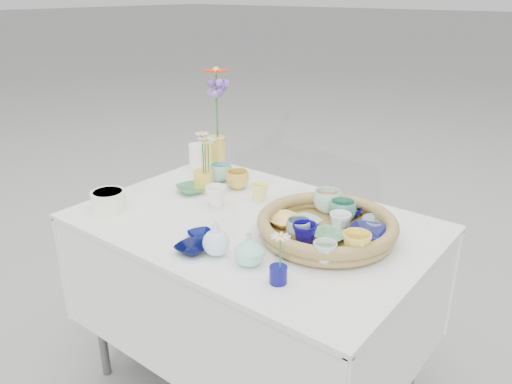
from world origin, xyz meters
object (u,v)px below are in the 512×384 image
Objects in this scene: wicker_tray at (327,227)px; bud_vase_seafoam at (249,249)px; display_table at (253,384)px; tall_vase_yellow at (215,155)px.

bud_vase_seafoam is at bearing -107.86° from wicker_tray.
tall_vase_yellow is (-0.45, 0.29, 0.85)m from display_table.
bud_vase_seafoam is 0.83m from tall_vase_yellow.
tall_vase_yellow reaches higher than display_table.
tall_vase_yellow is at bearing 146.80° from display_table.
wicker_tray is at bearing -18.43° from tall_vase_yellow.
tall_vase_yellow is at bearing 139.39° from bud_vase_seafoam.
bud_vase_seafoam reaches higher than display_table.
wicker_tray is at bearing 72.14° from bud_vase_seafoam.
wicker_tray is 0.31m from bud_vase_seafoam.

